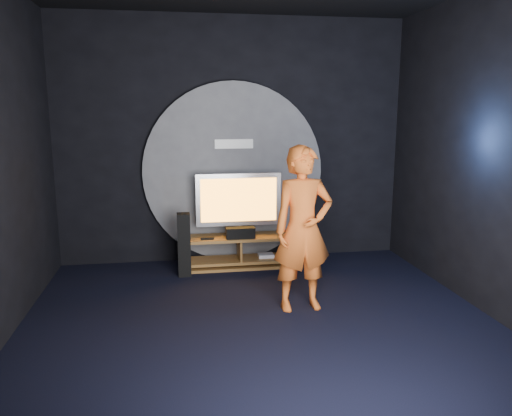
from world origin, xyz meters
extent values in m
plane|color=black|center=(0.00, 0.00, 0.00)|extent=(5.00, 5.00, 0.00)
cube|color=black|center=(0.00, 2.50, 1.75)|extent=(5.00, 0.04, 3.50)
cube|color=black|center=(0.00, -2.50, 1.75)|extent=(5.00, 0.04, 3.50)
cube|color=black|center=(2.50, 0.00, 1.75)|extent=(0.04, 5.00, 3.50)
cylinder|color=#515156|center=(0.00, 2.44, 1.30)|extent=(2.60, 0.08, 2.60)
cube|color=white|center=(0.00, 2.39, 1.72)|extent=(0.55, 0.03, 0.13)
cube|color=olive|center=(0.03, 2.05, 0.43)|extent=(1.47, 0.45, 0.04)
cube|color=olive|center=(0.03, 2.05, 0.10)|extent=(1.43, 0.42, 0.04)
cube|color=olive|center=(-0.69, 2.05, 0.23)|extent=(0.04, 0.45, 0.45)
cube|color=olive|center=(0.74, 2.05, 0.23)|extent=(0.04, 0.45, 0.45)
cube|color=olive|center=(0.03, 2.05, 0.27)|extent=(0.03, 0.40, 0.29)
cube|color=olive|center=(0.03, 2.05, 0.02)|extent=(1.47, 0.45, 0.04)
cube|color=white|center=(0.41, 2.05, 0.14)|extent=(0.22, 0.16, 0.05)
cube|color=#A4A4AB|center=(0.03, 2.12, 0.47)|extent=(0.36, 0.22, 0.04)
cylinder|color=#A4A4AB|center=(0.03, 2.12, 0.54)|extent=(0.07, 0.07, 0.10)
cube|color=#A4A4AB|center=(0.03, 2.12, 0.96)|extent=(1.20, 0.06, 0.74)
cube|color=orange|center=(0.03, 2.09, 0.96)|extent=(1.07, 0.01, 0.61)
cube|color=black|center=(0.03, 1.93, 0.53)|extent=(0.40, 0.15, 0.15)
cube|color=black|center=(-0.43, 1.93, 0.46)|extent=(0.18, 0.05, 0.02)
cube|color=black|center=(-0.75, 1.79, 0.43)|extent=(0.17, 0.19, 0.85)
cube|color=black|center=(0.96, 1.86, 0.43)|extent=(0.17, 0.19, 0.85)
cube|color=black|center=(0.88, 2.16, 0.17)|extent=(0.31, 0.31, 0.34)
imported|color=#CA551B|center=(0.53, 0.46, 0.92)|extent=(0.71, 0.50, 1.84)
camera|label=1|loc=(-0.83, -4.72, 2.23)|focal=35.00mm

